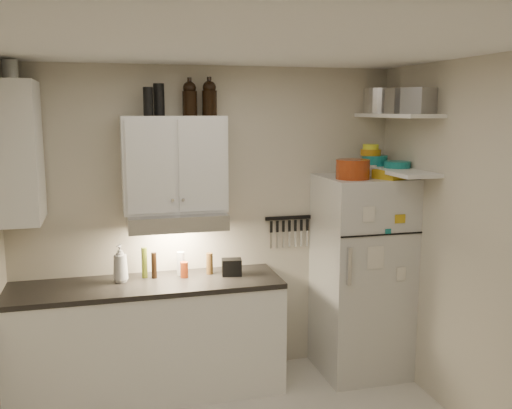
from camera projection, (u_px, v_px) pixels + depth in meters
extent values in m
cube|color=white|center=(254.00, 43.00, 3.14)|extent=(3.20, 3.00, 0.02)
cube|color=beige|center=(209.00, 224.00, 4.79)|extent=(3.20, 0.02, 2.60)
cube|color=beige|center=(490.00, 255.00, 3.77)|extent=(0.02, 3.00, 2.60)
cube|color=white|center=(148.00, 341.00, 4.50)|extent=(2.10, 0.60, 0.88)
cube|color=black|center=(147.00, 285.00, 4.42)|extent=(2.10, 0.62, 0.04)
cube|color=white|center=(174.00, 164.00, 4.47)|extent=(0.80, 0.33, 0.75)
cube|color=white|center=(15.00, 152.00, 4.03)|extent=(0.33, 0.55, 1.00)
cube|color=silver|center=(176.00, 220.00, 4.47)|extent=(0.76, 0.46, 0.12)
cube|color=silver|center=(361.00, 276.00, 4.85)|extent=(0.70, 0.68, 1.70)
cube|color=white|center=(397.00, 116.00, 4.56)|extent=(0.30, 0.95, 0.03)
cube|color=white|center=(395.00, 170.00, 4.63)|extent=(0.30, 0.95, 0.03)
cube|color=black|center=(289.00, 218.00, 4.95)|extent=(0.42, 0.02, 0.03)
cylinder|color=maroon|center=(353.00, 169.00, 4.54)|extent=(0.28, 0.28, 0.16)
cube|color=gold|center=(389.00, 174.00, 4.55)|extent=(0.25, 0.27, 0.07)
cylinder|color=silver|center=(373.00, 171.00, 4.73)|extent=(0.06, 0.06, 0.09)
cylinder|color=silver|center=(381.00, 101.00, 4.89)|extent=(0.32, 0.32, 0.21)
cube|color=#AAAAAD|center=(401.00, 101.00, 4.54)|extent=(0.21, 0.19, 0.20)
cube|color=#AAAAAD|center=(419.00, 101.00, 4.27)|extent=(0.26, 0.26, 0.20)
cylinder|color=#167B79|center=(375.00, 160.00, 4.87)|extent=(0.22, 0.22, 0.09)
cylinder|color=#BD7F11|center=(371.00, 152.00, 4.85)|extent=(0.17, 0.17, 0.05)
cylinder|color=yellow|center=(371.00, 147.00, 4.85)|extent=(0.14, 0.14, 0.04)
cylinder|color=#167B79|center=(397.00, 165.00, 4.67)|extent=(0.22, 0.22, 0.05)
cylinder|color=black|center=(159.00, 100.00, 4.37)|extent=(0.09, 0.09, 0.24)
cylinder|color=black|center=(148.00, 102.00, 4.28)|extent=(0.10, 0.10, 0.21)
cylinder|color=silver|center=(10.00, 70.00, 3.97)|extent=(0.13, 0.13, 0.14)
imported|color=white|center=(120.00, 261.00, 4.42)|extent=(0.17, 0.17, 0.33)
cylinder|color=brown|center=(210.00, 264.00, 4.65)|extent=(0.06, 0.06, 0.17)
cylinder|color=#4E5916|center=(144.00, 263.00, 4.54)|extent=(0.05, 0.05, 0.25)
cylinder|color=black|center=(154.00, 265.00, 4.53)|extent=(0.06, 0.06, 0.21)
cylinder|color=silver|center=(181.00, 263.00, 4.62)|extent=(0.07, 0.07, 0.19)
cylinder|color=maroon|center=(184.00, 270.00, 4.55)|extent=(0.07, 0.07, 0.13)
cube|color=black|center=(232.00, 267.00, 4.61)|extent=(0.17, 0.14, 0.13)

